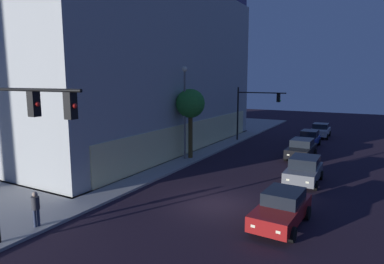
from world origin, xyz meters
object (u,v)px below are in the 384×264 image
(traffic_light_near_corner, at_px, (19,132))
(pedestrian_waiting, at_px, (36,206))
(traffic_light_far_corner, at_px, (253,105))
(modern_building, at_px, (99,61))
(car_silver, at_px, (320,130))
(sidewalk_tree, at_px, (190,105))
(car_grey, at_px, (304,170))
(car_blue, at_px, (309,138))
(car_red, at_px, (282,208))
(street_lamp_sidewalk, at_px, (185,102))
(car_black, at_px, (301,149))

(traffic_light_near_corner, relative_size, pedestrian_waiting, 4.02)
(traffic_light_near_corner, height_order, traffic_light_far_corner, traffic_light_near_corner)
(traffic_light_far_corner, bearing_deg, modern_building, 116.99)
(traffic_light_near_corner, relative_size, traffic_light_far_corner, 1.13)
(traffic_light_far_corner, bearing_deg, pedestrian_waiting, 176.31)
(car_silver, bearing_deg, sidewalk_tree, 154.74)
(traffic_light_far_corner, height_order, car_grey, traffic_light_far_corner)
(sidewalk_tree, relative_size, car_blue, 1.47)
(sidewalk_tree, height_order, pedestrian_waiting, sidewalk_tree)
(modern_building, distance_m, car_red, 27.44)
(traffic_light_far_corner, relative_size, car_red, 1.31)
(street_lamp_sidewalk, xyz_separation_m, car_red, (-8.98, -10.58, -4.25))
(car_silver, bearing_deg, street_lamp_sidewalk, 154.93)
(modern_building, xyz_separation_m, car_red, (-12.18, -23.20, -8.13))
(car_red, bearing_deg, car_silver, 4.38)
(traffic_light_far_corner, bearing_deg, car_silver, -39.87)
(car_black, distance_m, car_blue, 5.89)
(street_lamp_sidewalk, relative_size, sidewalk_tree, 1.31)
(car_grey, bearing_deg, car_red, -177.15)
(sidewalk_tree, bearing_deg, modern_building, 78.59)
(traffic_light_near_corner, bearing_deg, pedestrian_waiting, 46.96)
(car_grey, distance_m, car_silver, 19.72)
(car_black, bearing_deg, street_lamp_sidewalk, 122.89)
(car_grey, xyz_separation_m, car_black, (7.09, 1.53, -0.00))
(traffic_light_far_corner, relative_size, sidewalk_tree, 0.99)
(traffic_light_near_corner, height_order, car_black, traffic_light_near_corner)
(car_black, distance_m, car_silver, 12.56)
(traffic_light_near_corner, xyz_separation_m, car_red, (7.73, -8.01, -4.16))
(street_lamp_sidewalk, distance_m, car_blue, 14.81)
(modern_building, relative_size, street_lamp_sidewalk, 3.79)
(sidewalk_tree, distance_m, pedestrian_waiting, 16.01)
(pedestrian_waiting, distance_m, car_grey, 16.50)
(traffic_light_near_corner, relative_size, car_red, 1.48)
(car_red, bearing_deg, car_grey, 2.85)
(traffic_light_near_corner, distance_m, car_grey, 17.53)
(traffic_light_near_corner, distance_m, street_lamp_sidewalk, 16.91)
(modern_building, relative_size, pedestrian_waiting, 17.78)
(car_black, relative_size, car_blue, 1.14)
(traffic_light_near_corner, height_order, sidewalk_tree, traffic_light_near_corner)
(car_red, height_order, car_blue, car_blue)
(car_silver, bearing_deg, car_blue, 178.50)
(car_grey, bearing_deg, modern_building, 78.43)
(traffic_light_near_corner, bearing_deg, car_blue, -11.53)
(sidewalk_tree, xyz_separation_m, car_black, (5.00, -8.46, -3.93))
(car_grey, distance_m, car_blue, 13.11)
(car_red, distance_m, car_blue, 20.60)
(street_lamp_sidewalk, xyz_separation_m, pedestrian_waiting, (-14.97, -0.71, -3.95))
(traffic_light_far_corner, bearing_deg, traffic_light_near_corner, -179.59)
(car_grey, height_order, car_black, car_grey)
(pedestrian_waiting, distance_m, car_black, 22.07)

